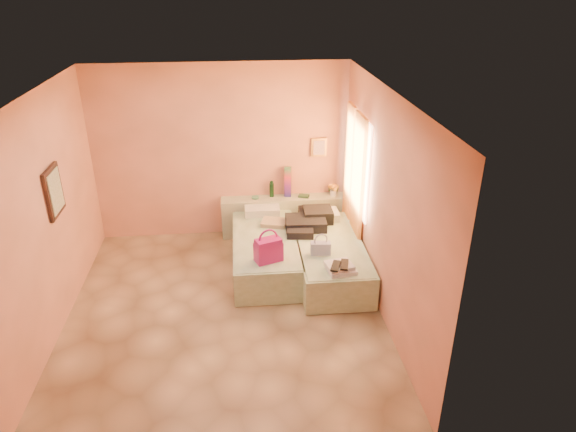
% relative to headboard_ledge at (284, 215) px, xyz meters
% --- Properties ---
extents(ground, '(4.50, 4.50, 0.00)m').
position_rel_headboard_ledge_xyz_m(ground, '(-0.98, -2.10, -0.33)').
color(ground, tan).
rests_on(ground, ground).
extents(room_walls, '(4.02, 4.51, 2.81)m').
position_rel_headboard_ledge_xyz_m(room_walls, '(-0.77, -1.53, 1.46)').
color(room_walls, '#F1A080').
rests_on(room_walls, ground).
extents(headboard_ledge, '(2.05, 0.30, 0.65)m').
position_rel_headboard_ledge_xyz_m(headboard_ledge, '(0.00, 0.00, 0.00)').
color(headboard_ledge, '#A2AE8F').
rests_on(headboard_ledge, ground).
extents(bed_left, '(0.91, 2.01, 0.50)m').
position_rel_headboard_ledge_xyz_m(bed_left, '(-0.38, -1.05, -0.08)').
color(bed_left, '#B4D0A7').
rests_on(bed_left, ground).
extents(bed_right, '(0.91, 2.01, 0.50)m').
position_rel_headboard_ledge_xyz_m(bed_right, '(0.52, -1.33, -0.08)').
color(bed_right, '#B4D0A7').
rests_on(bed_right, ground).
extents(water_bottle, '(0.09, 0.09, 0.26)m').
position_rel_headboard_ledge_xyz_m(water_bottle, '(-0.19, 0.07, 0.45)').
color(water_bottle, '#153B21').
rests_on(water_bottle, headboard_ledge).
extents(rainbow_box, '(0.13, 0.13, 0.49)m').
position_rel_headboard_ledge_xyz_m(rainbow_box, '(0.07, 0.07, 0.57)').
color(rainbow_box, '#B41671').
rests_on(rainbow_box, headboard_ledge).
extents(small_dish, '(0.15, 0.15, 0.03)m').
position_rel_headboard_ledge_xyz_m(small_dish, '(-0.47, 0.02, 0.34)').
color(small_dish, '#4A8966').
rests_on(small_dish, headboard_ledge).
extents(green_book, '(0.20, 0.17, 0.03)m').
position_rel_headboard_ledge_xyz_m(green_book, '(0.33, 0.00, 0.34)').
color(green_book, '#25452C').
rests_on(green_book, headboard_ledge).
extents(flower_vase, '(0.22, 0.22, 0.25)m').
position_rel_headboard_ledge_xyz_m(flower_vase, '(0.81, -0.00, 0.45)').
color(flower_vase, white).
rests_on(flower_vase, headboard_ledge).
extents(magenta_handbag, '(0.40, 0.31, 0.33)m').
position_rel_headboard_ledge_xyz_m(magenta_handbag, '(-0.38, -1.73, 0.34)').
color(magenta_handbag, '#B41671').
rests_on(magenta_handbag, bed_left).
extents(khaki_garment, '(0.44, 0.39, 0.06)m').
position_rel_headboard_ledge_xyz_m(khaki_garment, '(-0.21, -0.67, 0.21)').
color(khaki_garment, tan).
rests_on(khaki_garment, bed_left).
extents(clothes_pile, '(0.72, 0.72, 0.20)m').
position_rel_headboard_ledge_xyz_m(clothes_pile, '(0.30, -0.82, 0.27)').
color(clothes_pile, black).
rests_on(clothes_pile, bed_right).
extents(blue_handbag, '(0.28, 0.13, 0.17)m').
position_rel_headboard_ledge_xyz_m(blue_handbag, '(0.34, -1.63, 0.26)').
color(blue_handbag, '#3B478D').
rests_on(blue_handbag, bed_right).
extents(towel_stack, '(0.39, 0.35, 0.10)m').
position_rel_headboard_ledge_xyz_m(towel_stack, '(0.53, -2.10, 0.23)').
color(towel_stack, silver).
rests_on(towel_stack, bed_right).
extents(sandal_pair, '(0.27, 0.31, 0.03)m').
position_rel_headboard_ledge_xyz_m(sandal_pair, '(0.51, -2.15, 0.29)').
color(sandal_pair, black).
rests_on(sandal_pair, towel_stack).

